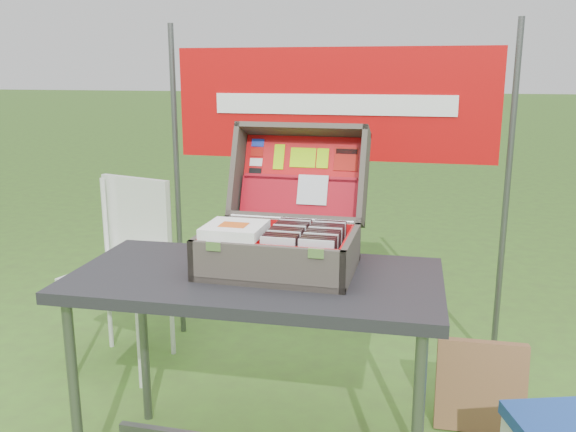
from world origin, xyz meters
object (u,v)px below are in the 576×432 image
(table, at_px, (257,379))
(chair, at_px, (120,278))
(suitcase, at_px, (283,202))
(cardboard_box, at_px, (481,386))

(table, xyz_separation_m, chair, (-0.90, 0.67, 0.08))
(chair, bearing_deg, table, -21.30)
(suitcase, height_order, cardboard_box, suitcase)
(table, bearing_deg, cardboard_box, 30.42)
(table, xyz_separation_m, cardboard_box, (0.81, 0.52, -0.20))
(suitcase, distance_m, cardboard_box, 1.18)
(suitcase, height_order, chair, suitcase)
(suitcase, relative_size, chair, 0.57)
(table, relative_size, suitcase, 2.37)
(table, bearing_deg, suitcase, 57.87)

